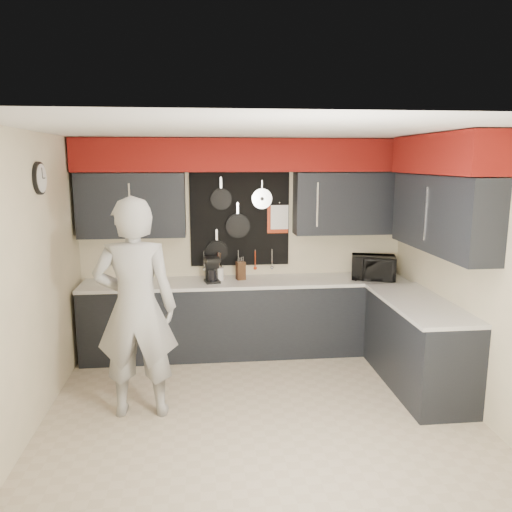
{
  "coord_description": "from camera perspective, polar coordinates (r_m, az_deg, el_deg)",
  "views": [
    {
      "loc": [
        -0.5,
        -4.38,
        2.34
      ],
      "look_at": [
        0.02,
        0.5,
        1.4
      ],
      "focal_mm": 35.0,
      "sensor_mm": 36.0,
      "label": 1
    }
  ],
  "objects": [
    {
      "name": "ground",
      "position": [
        4.99,
        0.39,
        -17.09
      ],
      "size": [
        4.0,
        4.0,
        0.0
      ],
      "primitive_type": "plane",
      "color": "#BDAE93",
      "rests_on": "ground"
    },
    {
      "name": "back_wall_assembly",
      "position": [
        6.01,
        -1.21,
        7.71
      ],
      "size": [
        4.0,
        0.36,
        2.6
      ],
      "color": "beige",
      "rests_on": "ground"
    },
    {
      "name": "right_wall_assembly",
      "position": [
        5.22,
        20.84,
        5.79
      ],
      "size": [
        0.36,
        3.5,
        2.6
      ],
      "color": "beige",
      "rests_on": "ground"
    },
    {
      "name": "left_wall_assembly",
      "position": [
        4.75,
        -24.27,
        -2.33
      ],
      "size": [
        0.05,
        3.5,
        2.6
      ],
      "color": "beige",
      "rests_on": "ground"
    },
    {
      "name": "base_cabinets",
      "position": [
        5.91,
        3.94,
        -7.75
      ],
      "size": [
        3.95,
        2.2,
        0.92
      ],
      "color": "black",
      "rests_on": "ground"
    },
    {
      "name": "microwave",
      "position": [
        6.22,
        13.24,
        -1.28
      ],
      "size": [
        0.59,
        0.48,
        0.29
      ],
      "primitive_type": "imported",
      "rotation": [
        0.0,
        0.0,
        -0.29
      ],
      "color": "black",
      "rests_on": "base_cabinets"
    },
    {
      "name": "knife_block",
      "position": [
        6.04,
        -1.76,
        -1.68
      ],
      "size": [
        0.12,
        0.12,
        0.22
      ],
      "primitive_type": "cube",
      "rotation": [
        0.0,
        0.0,
        0.24
      ],
      "color": "#361C11",
      "rests_on": "base_cabinets"
    },
    {
      "name": "utensil_crock",
      "position": [
        6.03,
        -4.27,
        -2.04
      ],
      "size": [
        0.12,
        0.12,
        0.15
      ],
      "primitive_type": "cylinder",
      "color": "white",
      "rests_on": "base_cabinets"
    },
    {
      "name": "coffee_maker",
      "position": [
        5.93,
        -5.05,
        -1.5
      ],
      "size": [
        0.2,
        0.23,
        0.3
      ],
      "rotation": [
        0.0,
        0.0,
        0.21
      ],
      "color": "black",
      "rests_on": "base_cabinets"
    },
    {
      "name": "person",
      "position": [
        4.67,
        -13.58,
        -5.86
      ],
      "size": [
        0.76,
        0.51,
        2.04
      ],
      "primitive_type": "imported",
      "rotation": [
        0.0,
        0.0,
        3.11
      ],
      "color": "#989896",
      "rests_on": "ground"
    }
  ]
}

